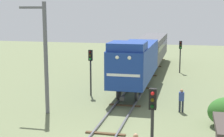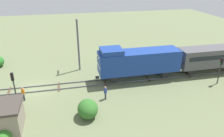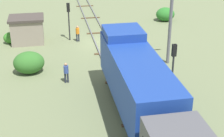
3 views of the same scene
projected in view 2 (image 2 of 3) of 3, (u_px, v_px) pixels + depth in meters
name	position (u px, v px, depth m)	size (l,w,h in m)	color
ground_plane	(34.00, 90.00, 27.93)	(110.18, 110.18, 0.00)	#66704C
railway_track	(34.00, 89.00, 27.90)	(2.40, 73.46, 0.16)	#595960
locomotive	(138.00, 61.00, 29.55)	(2.90, 11.60, 4.60)	navy
passenger_car_leading	(223.00, 55.00, 32.30)	(2.84, 14.00, 3.66)	#4C4C51
traffic_signal_near	(13.00, 83.00, 23.66)	(0.32, 0.34, 3.97)	#262628
traffic_signal_mid	(116.00, 54.00, 32.17)	(0.32, 0.34, 3.90)	#262628
traffic_signal_far	(221.00, 66.00, 28.44)	(0.32, 0.34, 3.66)	#262628
worker_near_track	(23.00, 93.00, 25.21)	(0.38, 0.38, 1.70)	#262B38
worker_by_signal	(105.00, 92.00, 25.47)	(0.38, 0.38, 1.70)	#262B38
catenary_mast	(78.00, 44.00, 32.01)	(1.94, 0.28, 7.75)	#595960
relay_hut	(7.00, 117.00, 20.37)	(3.50, 2.90, 2.74)	gray
bush_near	(88.00, 109.00, 22.38)	(2.57, 2.10, 1.87)	#306726
bush_far	(4.00, 136.00, 19.19)	(1.63, 1.34, 1.19)	#347A26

